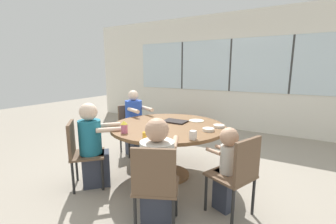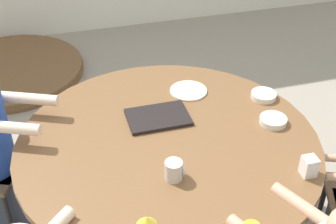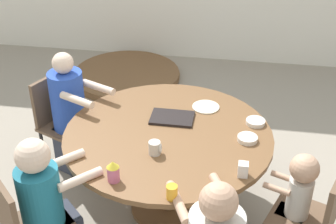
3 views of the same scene
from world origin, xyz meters
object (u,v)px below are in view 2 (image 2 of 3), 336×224
bowl_white_shallow (273,120)px  milk_carton_small (309,166)px  bowl_cereal (264,95)px  coffee_mug (174,170)px  folded_table_stack (11,71)px

bowl_white_shallow → milk_carton_small: bearing=-93.3°
milk_carton_small → bowl_cereal: milk_carton_small is taller
milk_carton_small → bowl_white_shallow: bearing=86.7°
coffee_mug → bowl_white_shallow: coffee_mug is taller
bowl_cereal → coffee_mug: bearing=-143.8°
bowl_white_shallow → folded_table_stack: bowl_white_shallow is taller
coffee_mug → bowl_white_shallow: bearing=22.8°
bowl_white_shallow → bowl_cereal: bearing=76.6°
bowl_white_shallow → bowl_cereal: bowl_white_shallow is taller
bowl_white_shallow → folded_table_stack: size_ratio=0.11×
bowl_white_shallow → bowl_cereal: 0.24m
coffee_mug → bowl_white_shallow: 0.68m
coffee_mug → milk_carton_small: same height
bowl_white_shallow → folded_table_stack: bearing=123.4°
bowl_cereal → folded_table_stack: size_ratio=0.11×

